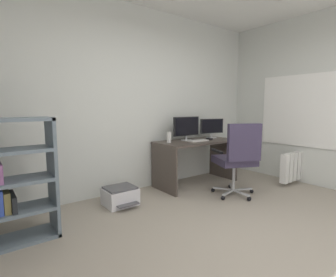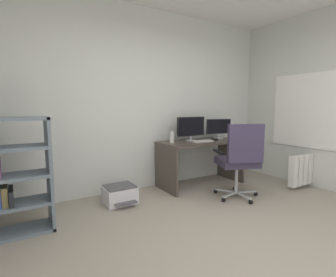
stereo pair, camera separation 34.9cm
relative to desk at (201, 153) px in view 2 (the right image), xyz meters
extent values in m
cube|color=gray|center=(-0.92, -1.87, -0.54)|extent=(4.81, 4.48, 0.02)
cube|color=silver|center=(-0.92, 0.42, 0.85)|extent=(4.81, 0.10, 2.77)
cube|color=white|center=(1.48, -0.98, 0.68)|extent=(0.01, 1.34, 1.11)
cube|color=white|center=(1.48, -0.98, 0.68)|extent=(0.02, 1.42, 1.19)
cube|color=#473D37|center=(0.00, 0.00, 0.18)|extent=(1.37, 0.65, 0.04)
cube|color=#473D37|center=(-0.67, 0.00, -0.19)|extent=(0.04, 0.62, 0.70)
cube|color=#473D37|center=(0.67, 0.00, -0.19)|extent=(0.04, 0.62, 0.70)
cylinder|color=#B2B5B7|center=(-0.13, 0.10, 0.20)|extent=(0.18, 0.18, 0.01)
cylinder|color=#B2B5B7|center=(-0.13, 0.10, 0.25)|extent=(0.03, 0.03, 0.08)
cube|color=black|center=(-0.13, 0.10, 0.43)|extent=(0.54, 0.06, 0.31)
cube|color=black|center=(-0.13, 0.08, 0.43)|extent=(0.50, 0.03, 0.28)
cylinder|color=#B2B5B7|center=(0.46, 0.10, 0.20)|extent=(0.18, 0.18, 0.01)
cylinder|color=#B2B5B7|center=(0.46, 0.10, 0.25)|extent=(0.03, 0.03, 0.09)
cube|color=black|center=(0.46, 0.10, 0.41)|extent=(0.45, 0.14, 0.25)
cube|color=black|center=(0.46, 0.08, 0.41)|extent=(0.41, 0.11, 0.23)
cube|color=silver|center=(-0.05, -0.09, 0.21)|extent=(0.34, 0.14, 0.02)
cube|color=black|center=(0.22, -0.08, 0.22)|extent=(0.07, 0.10, 0.03)
cylinder|color=silver|center=(-0.53, 0.05, 0.28)|extent=(0.07, 0.07, 0.17)
cube|color=#B7BABC|center=(0.19, -0.79, -0.46)|extent=(0.29, 0.15, 0.02)
sphere|color=black|center=(0.33, -0.85, -0.50)|extent=(0.06, 0.06, 0.06)
cube|color=#B7BABC|center=(0.16, -0.62, -0.46)|extent=(0.23, 0.24, 0.02)
sphere|color=black|center=(0.26, -0.51, -0.50)|extent=(0.06, 0.06, 0.06)
cube|color=#B7BABC|center=(-0.02, -0.60, -0.46)|extent=(0.18, 0.28, 0.02)
sphere|color=black|center=(-0.09, -0.47, -0.50)|extent=(0.06, 0.06, 0.06)
cube|color=#B7BABC|center=(-0.09, -0.76, -0.46)|extent=(0.30, 0.09, 0.02)
sphere|color=black|center=(-0.24, -0.79, -0.50)|extent=(0.06, 0.06, 0.06)
cube|color=#B7BABC|center=(0.04, -0.88, -0.46)|extent=(0.07, 0.30, 0.02)
sphere|color=black|center=(0.02, -1.03, -0.50)|extent=(0.06, 0.06, 0.06)
cylinder|color=#B7BABC|center=(0.06, -0.73, -0.27)|extent=(0.04, 0.04, 0.39)
cube|color=#362E48|center=(0.06, -0.73, -0.02)|extent=(0.66, 0.65, 0.10)
cube|color=#362E48|center=(-0.05, -0.98, 0.28)|extent=(0.46, 0.26, 0.50)
cube|color=black|center=(-0.19, -0.62, 0.13)|extent=(0.18, 0.32, 0.03)
cube|color=black|center=(0.31, -0.84, 0.13)|extent=(0.18, 0.32, 0.03)
cube|color=slate|center=(-2.31, -0.33, 0.06)|extent=(0.03, 0.35, 1.18)
cube|color=slate|center=(-2.70, -0.33, 0.63)|extent=(0.83, 0.35, 0.03)
cube|color=slate|center=(-2.70, -0.33, -0.52)|extent=(0.83, 0.35, 0.03)
cube|color=slate|center=(-2.70, -0.33, -0.23)|extent=(0.76, 0.35, 0.03)
cube|color=slate|center=(-2.70, -0.33, 0.06)|extent=(0.76, 0.35, 0.03)
cube|color=slate|center=(-2.70, -0.33, 0.34)|extent=(0.76, 0.35, 0.03)
cube|color=olive|center=(-2.72, -0.33, -0.12)|extent=(0.05, 0.25, 0.20)
cube|color=black|center=(-2.67, -0.33, -0.14)|extent=(0.04, 0.31, 0.15)
cube|color=silver|center=(-1.44, -0.08, -0.42)|extent=(0.40, 0.35, 0.22)
cube|color=#4C4C51|center=(-1.44, -0.08, -0.30)|extent=(0.37, 0.32, 0.02)
cube|color=#4C4C51|center=(-1.44, -0.29, -0.47)|extent=(0.28, 0.10, 0.01)
cube|color=white|center=(1.00, -0.98, -0.24)|extent=(0.10, 0.10, 0.47)
cube|color=white|center=(1.13, -0.98, -0.24)|extent=(0.10, 0.10, 0.47)
cube|color=white|center=(1.26, -0.98, -0.24)|extent=(0.10, 0.10, 0.47)
cube|color=white|center=(1.39, -0.98, -0.24)|extent=(0.10, 0.10, 0.47)
cube|color=white|center=(1.52, -0.98, -0.24)|extent=(0.10, 0.10, 0.47)
cube|color=white|center=(1.65, -0.98, -0.24)|extent=(0.10, 0.10, 0.47)
cube|color=white|center=(1.77, -0.98, -0.24)|extent=(0.10, 0.10, 0.47)
camera|label=1|loc=(-2.92, -3.06, 0.74)|focal=27.58mm
camera|label=2|loc=(-2.63, -3.25, 0.74)|focal=27.58mm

